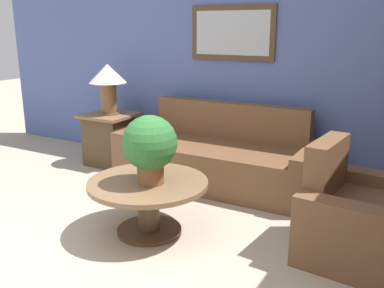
# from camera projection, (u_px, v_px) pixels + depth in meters

# --- Properties ---
(wall_back) EXTENTS (7.03, 0.09, 2.60)m
(wall_back) POSITION_uv_depth(u_px,v_px,m) (224.00, 60.00, 4.98)
(wall_back) COLOR #5166A8
(wall_back) RESTS_ON ground_plane
(couch_main) EXTENTS (2.20, 0.86, 0.86)m
(couch_main) POSITION_uv_depth(u_px,v_px,m) (218.00, 159.00, 4.68)
(couch_main) COLOR brown
(couch_main) RESTS_ON ground_plane
(armchair) EXTENTS (1.05, 1.04, 0.86)m
(armchair) POSITION_uv_depth(u_px,v_px,m) (372.00, 223.00, 3.17)
(armchair) COLOR brown
(armchair) RESTS_ON ground_plane
(coffee_table) EXTENTS (0.99, 0.99, 0.46)m
(coffee_table) POSITION_uv_depth(u_px,v_px,m) (148.00, 195.00, 3.54)
(coffee_table) COLOR #4C3823
(coffee_table) RESTS_ON ground_plane
(side_table) EXTENTS (0.60, 0.60, 0.64)m
(side_table) POSITION_uv_depth(u_px,v_px,m) (111.00, 138.00, 5.36)
(side_table) COLOR #4C3823
(side_table) RESTS_ON ground_plane
(table_lamp) EXTENTS (0.45, 0.45, 0.61)m
(table_lamp) POSITION_uv_depth(u_px,v_px,m) (108.00, 80.00, 5.17)
(table_lamp) COLOR brown
(table_lamp) RESTS_ON side_table
(potted_plant_on_table) EXTENTS (0.44, 0.44, 0.56)m
(potted_plant_on_table) POSITION_uv_depth(u_px,v_px,m) (150.00, 145.00, 3.37)
(potted_plant_on_table) COLOR brown
(potted_plant_on_table) RESTS_ON coffee_table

